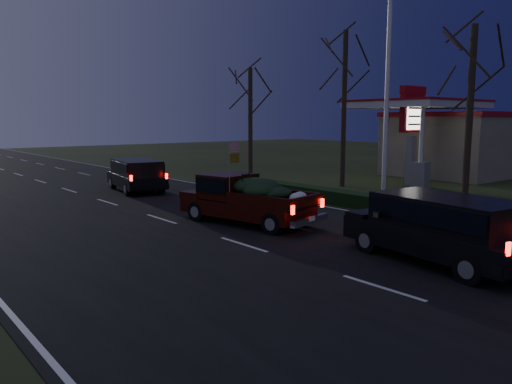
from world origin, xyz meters
TOP-DOWN VIEW (x-y plane):
  - ground at (0.00, 0.00)m, footprint 120.00×120.00m
  - road_asphalt at (0.00, 0.00)m, footprint 14.00×120.00m
  - hedge_row at (7.80, 3.00)m, footprint 1.00×10.00m
  - light_pole at (9.50, 2.00)m, footprint 0.50×0.90m
  - gas_price_pylon at (16.00, 4.99)m, footprint 2.00×0.41m
  - gas_station_building at (24.00, 6.00)m, footprint 10.00×7.00m
  - gas_canopy at (18.00, 6.00)m, footprint 7.10×6.10m
  - bare_tree_near at (11.00, -1.00)m, footprint 3.60×3.60m
  - bare_tree_mid at (12.50, 7.00)m, footprint 3.60×3.60m
  - bare_tree_far at (11.50, 14.00)m, footprint 3.60×3.60m
  - pickup_truck at (2.01, 2.40)m, footprint 2.85×5.29m
  - lead_suv at (2.64, 12.42)m, footprint 2.73×4.93m
  - rear_suv at (2.80, -4.78)m, footprint 2.72×5.20m

SIDE VIEW (x-z plane):
  - ground at x=0.00m, z-range 0.00..0.00m
  - road_asphalt at x=0.00m, z-range 0.00..0.02m
  - hedge_row at x=7.80m, z-range 0.00..0.60m
  - pickup_truck at x=2.01m, z-range -0.33..2.30m
  - lead_suv at x=2.64m, z-range 0.34..1.68m
  - rear_suv at x=2.80m, z-range 0.37..1.79m
  - gas_station_building at x=24.00m, z-range 0.00..4.00m
  - gas_price_pylon at x=16.00m, z-range 0.98..6.56m
  - gas_canopy at x=18.00m, z-range 1.91..6.79m
  - bare_tree_far at x=11.50m, z-range 1.73..8.73m
  - light_pole at x=9.50m, z-range 0.90..10.06m
  - bare_tree_near at x=11.00m, z-range 1.85..9.35m
  - bare_tree_mid at x=12.50m, z-range 2.10..10.60m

